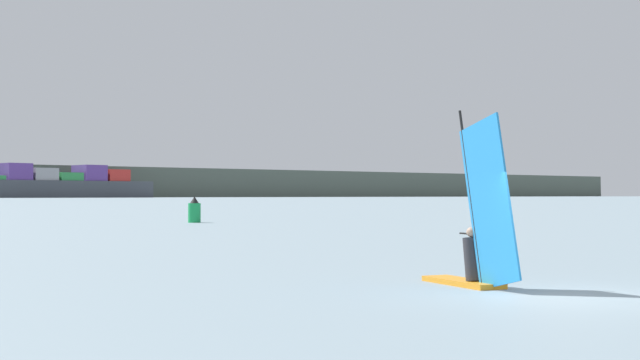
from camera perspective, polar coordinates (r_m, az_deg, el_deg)
The scene contains 5 objects.
ground_plane at distance 18.47m, azimuth 15.34°, elevation -7.20°, with size 4000.00×4000.00×0.00m, color gray.
windsurfer at distance 19.88m, azimuth 9.93°, elevation -3.82°, with size 0.70×3.33×3.97m.
cargo_ship at distance 581.35m, azimuth -19.27°, elevation -0.20°, with size 190.70×83.22×36.87m.
distant_headland at distance 1018.38m, azimuth -3.27°, elevation -0.42°, with size 1260.92×491.60×22.09m, color #4C564C.
channel_buoy at distance 65.03m, azimuth -8.03°, elevation -1.97°, with size 0.91×0.91×1.90m.
Camera 1 is at (-11.75, -14.11, 2.03)m, focal length 50.10 mm.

